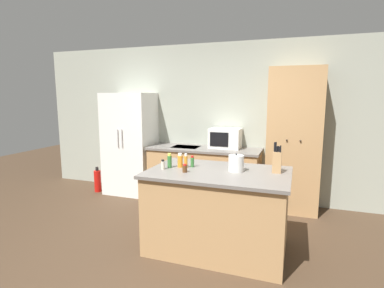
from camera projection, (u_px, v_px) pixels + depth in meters
The scene contains 16 objects.
ground_plane at pixel (177, 267), 3.06m from camera, with size 14.00×14.00×0.00m, color #423021.
wall_back at pixel (229, 122), 5.02m from camera, with size 7.20×0.06×2.60m.
refrigerator at pixel (130, 144), 5.34m from camera, with size 0.84×0.64×1.79m.
back_counter at pixel (204, 174), 4.95m from camera, with size 1.83×0.67×0.90m.
pantry_cabinet at pixel (294, 141), 4.45m from camera, with size 0.76×0.53×2.15m.
kitchen_island at pixel (218, 210), 3.39m from camera, with size 1.55×1.01×0.91m.
microwave at pixel (225, 138), 4.85m from camera, with size 0.49×0.36×0.32m.
knife_block at pixel (277, 161), 3.21m from camera, with size 0.09×0.06×0.34m.
spice_bottle_tall_dark at pixel (170, 161), 3.46m from camera, with size 0.05×0.05×0.17m.
spice_bottle_short_red at pixel (163, 165), 3.39m from camera, with size 0.04×0.04×0.11m.
spice_bottle_amber_oil at pixel (185, 168), 3.26m from camera, with size 0.05×0.05×0.09m.
spice_bottle_green_herb at pixel (186, 161), 3.46m from camera, with size 0.04×0.04×0.17m.
spice_bottle_pale_salt at pixel (192, 162), 3.50m from camera, with size 0.04×0.04×0.14m.
spice_bottle_orange_cap at pixel (180, 161), 3.49m from camera, with size 0.06×0.06×0.17m.
kettle at pixel (236, 163), 3.29m from camera, with size 0.17×0.17×0.20m.
fire_extinguisher at pixel (98, 181), 5.47m from camera, with size 0.12×0.12×0.46m.
Camera 1 is at (1.08, -2.61, 1.73)m, focal length 28.00 mm.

